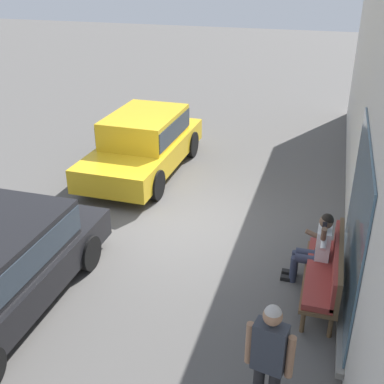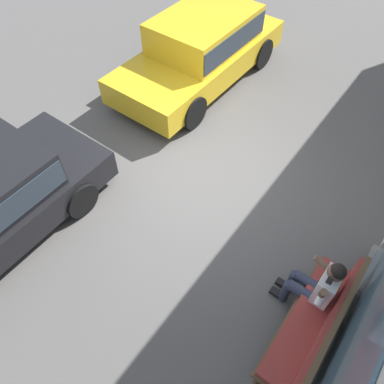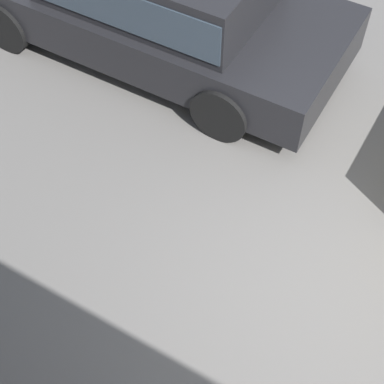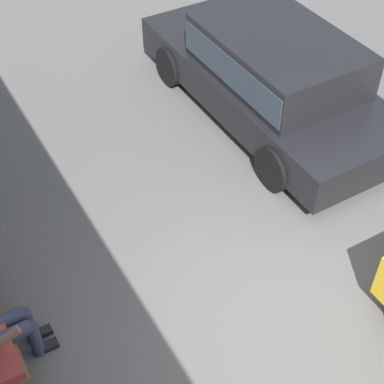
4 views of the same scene
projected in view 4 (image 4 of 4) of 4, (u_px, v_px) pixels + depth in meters
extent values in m
plane|color=#565451|center=(292.00, 331.00, 6.12)|extent=(60.00, 60.00, 0.00)
cylinder|color=#2D3347|center=(4.00, 322.00, 5.65)|extent=(0.15, 0.42, 0.15)
cylinder|color=#2D3347|center=(29.00, 326.00, 5.89)|extent=(0.12, 0.12, 0.47)
cube|color=black|center=(41.00, 333.00, 6.06)|extent=(0.10, 0.24, 0.07)
cylinder|color=#2D3347|center=(9.00, 336.00, 5.54)|extent=(0.15, 0.42, 0.15)
cylinder|color=#2D3347|center=(35.00, 339.00, 5.78)|extent=(0.12, 0.12, 0.47)
cube|color=black|center=(47.00, 347.00, 5.95)|extent=(0.10, 0.24, 0.07)
cylinder|color=brown|center=(7.00, 338.00, 5.22)|extent=(0.08, 0.27, 0.17)
cube|color=black|center=(267.00, 84.00, 8.51)|extent=(4.45, 1.78, 0.52)
cube|color=black|center=(278.00, 55.00, 8.00)|extent=(2.32, 1.57, 0.62)
cube|color=#28333D|center=(278.00, 55.00, 8.00)|extent=(2.27, 1.60, 0.43)
cylinder|color=black|center=(170.00, 66.00, 9.18)|extent=(0.62, 0.18, 0.62)
cylinder|color=black|center=(259.00, 39.00, 9.80)|extent=(0.62, 0.18, 0.62)
cylinder|color=black|center=(274.00, 168.00, 7.48)|extent=(0.62, 0.18, 0.62)
cylinder|color=black|center=(374.00, 127.00, 8.09)|extent=(0.62, 0.18, 0.62)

